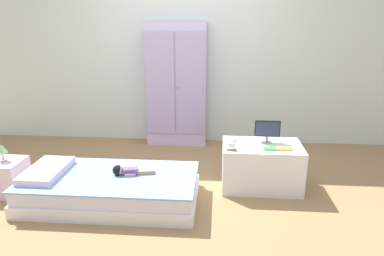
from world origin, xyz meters
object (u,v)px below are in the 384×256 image
(table_lamp, at_px, (2,150))
(book_orange, at_px, (284,149))
(bed, at_px, (111,189))
(nightstand, at_px, (7,177))
(doll, at_px, (126,171))
(tv_stand, at_px, (261,166))
(book_green, at_px, (270,148))
(wardrobe, at_px, (176,86))
(rocking_horse_toy, at_px, (233,145))
(tv_monitor, at_px, (267,130))

(table_lamp, distance_m, book_orange, 2.73)
(book_orange, bearing_deg, bed, -169.23)
(nightstand, relative_size, book_orange, 2.16)
(doll, xyz_separation_m, table_lamp, (-1.22, 0.05, 0.16))
(tv_stand, xyz_separation_m, book_green, (0.06, -0.12, 0.24))
(bed, bearing_deg, nightstand, 175.56)
(nightstand, xyz_separation_m, book_orange, (2.72, 0.23, 0.29))
(doll, bearing_deg, book_orange, 10.39)
(wardrobe, bearing_deg, rocking_horse_toy, -63.36)
(tv_monitor, xyz_separation_m, book_green, (0.01, -0.20, -0.12))
(bed, xyz_separation_m, tv_stand, (1.44, 0.43, 0.10))
(doll, bearing_deg, bed, -165.22)
(doll, bearing_deg, nightstand, 177.81)
(wardrobe, bearing_deg, tv_stand, -50.62)
(nightstand, xyz_separation_m, rocking_horse_toy, (2.22, 0.17, 0.34))
(doll, relative_size, table_lamp, 2.24)
(table_lamp, height_order, tv_stand, table_lamp)
(table_lamp, height_order, wardrobe, wardrobe)
(rocking_horse_toy, xyz_separation_m, book_green, (0.36, 0.06, -0.05))
(table_lamp, distance_m, rocking_horse_toy, 2.22)
(bed, xyz_separation_m, table_lamp, (-1.08, 0.08, 0.33))
(tv_monitor, bearing_deg, tv_stand, -120.48)
(table_lamp, xyz_separation_m, tv_monitor, (2.57, 0.43, 0.13))
(nightstand, relative_size, tv_monitor, 1.34)
(book_green, bearing_deg, book_orange, 0.00)
(rocking_horse_toy, bearing_deg, tv_stand, 30.22)
(wardrobe, bearing_deg, doll, -100.00)
(wardrobe, distance_m, book_green, 1.76)
(tv_stand, relative_size, book_green, 6.42)
(table_lamp, height_order, book_green, table_lamp)
(bed, xyz_separation_m, book_green, (1.50, 0.31, 0.33))
(book_green, bearing_deg, doll, -168.61)
(rocking_horse_toy, distance_m, book_green, 0.37)
(nightstand, height_order, book_orange, book_orange)
(book_green, bearing_deg, bed, -168.28)
(tv_stand, relative_size, book_orange, 5.00)
(nightstand, bearing_deg, book_orange, 4.80)
(wardrobe, relative_size, tv_stand, 2.07)
(book_orange, bearing_deg, table_lamp, -175.20)
(wardrobe, xyz_separation_m, tv_stand, (1.02, -1.24, -0.59))
(bed, distance_m, wardrobe, 1.85)
(doll, distance_m, book_orange, 1.53)
(bed, relative_size, rocking_horse_toy, 13.46)
(tv_stand, bearing_deg, rocking_horse_toy, -149.78)
(bed, bearing_deg, doll, 14.78)
(tv_monitor, bearing_deg, rocking_horse_toy, -143.33)
(nightstand, bearing_deg, rocking_horse_toy, 4.28)
(wardrobe, height_order, rocking_horse_toy, wardrobe)
(rocking_horse_toy, bearing_deg, nightstand, -175.72)
(doll, distance_m, wardrobe, 1.73)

